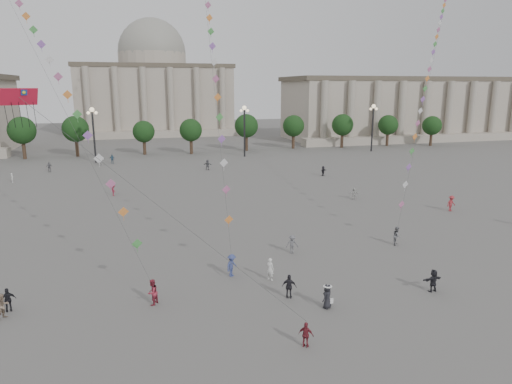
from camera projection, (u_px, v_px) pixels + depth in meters
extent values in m
plane|color=#595754|center=(284.00, 333.00, 27.34)|extent=(360.00, 360.00, 0.00)
cube|color=#AAA08F|center=(421.00, 109.00, 134.18)|extent=(80.00, 22.00, 16.00)
cube|color=brown|center=(424.00, 79.00, 132.24)|extent=(81.60, 22.44, 1.20)
cube|color=#AAA08F|center=(448.00, 138.00, 123.54)|extent=(84.00, 4.00, 2.00)
cube|color=#AAA08F|center=(155.00, 101.00, 147.22)|extent=(46.00, 30.00, 20.00)
cube|color=brown|center=(153.00, 67.00, 144.84)|extent=(46.92, 30.60, 1.20)
cube|color=#AAA08F|center=(159.00, 134.00, 133.27)|extent=(48.30, 4.00, 2.00)
cylinder|color=#AAA08F|center=(153.00, 61.00, 144.41)|extent=(21.00, 21.00, 5.00)
sphere|color=gray|center=(152.00, 53.00, 143.85)|extent=(21.00, 21.00, 21.00)
cylinder|color=#3A2B1D|center=(20.00, 151.00, 92.47)|extent=(0.70, 0.70, 3.52)
sphere|color=black|center=(18.00, 133.00, 91.64)|extent=(5.12, 5.12, 5.12)
cylinder|color=#3A2B1D|center=(83.00, 149.00, 95.57)|extent=(0.70, 0.70, 3.52)
sphere|color=black|center=(81.00, 131.00, 94.74)|extent=(5.12, 5.12, 5.12)
cylinder|color=#3A2B1D|center=(142.00, 147.00, 98.67)|extent=(0.70, 0.70, 3.52)
sphere|color=black|center=(141.00, 130.00, 97.84)|extent=(5.12, 5.12, 5.12)
cylinder|color=#3A2B1D|center=(197.00, 145.00, 101.77)|extent=(0.70, 0.70, 3.52)
sphere|color=black|center=(196.00, 129.00, 100.94)|extent=(5.12, 5.12, 5.12)
cylinder|color=#3A2B1D|center=(249.00, 143.00, 104.88)|extent=(0.70, 0.70, 3.52)
sphere|color=black|center=(249.00, 127.00, 104.05)|extent=(5.12, 5.12, 5.12)
cylinder|color=#3A2B1D|center=(298.00, 142.00, 107.98)|extent=(0.70, 0.70, 3.52)
sphere|color=black|center=(298.00, 126.00, 107.15)|extent=(5.12, 5.12, 5.12)
cylinder|color=#3A2B1D|center=(344.00, 140.00, 111.08)|extent=(0.70, 0.70, 3.52)
sphere|color=black|center=(345.00, 125.00, 110.25)|extent=(5.12, 5.12, 5.12)
cylinder|color=#3A2B1D|center=(388.00, 139.00, 114.18)|extent=(0.70, 0.70, 3.52)
sphere|color=black|center=(389.00, 124.00, 113.36)|extent=(5.12, 5.12, 5.12)
cylinder|color=#3A2B1D|center=(429.00, 137.00, 117.29)|extent=(0.70, 0.70, 3.52)
sphere|color=black|center=(430.00, 123.00, 116.46)|extent=(5.12, 5.12, 5.12)
cylinder|color=#262628|center=(94.00, 137.00, 88.10)|extent=(0.36, 0.36, 10.00)
sphere|color=#FFE5B2|center=(92.00, 110.00, 86.93)|extent=(0.90, 0.90, 0.90)
sphere|color=#FFE5B2|center=(88.00, 113.00, 86.88)|extent=(0.60, 0.60, 0.60)
sphere|color=#FFE5B2|center=(96.00, 113.00, 87.25)|extent=(0.60, 0.60, 0.60)
cylinder|color=#262628|center=(244.00, 133.00, 95.86)|extent=(0.36, 0.36, 10.00)
sphere|color=#FFE5B2|center=(244.00, 108.00, 94.69)|extent=(0.90, 0.90, 0.90)
sphere|color=#FFE5B2|center=(241.00, 111.00, 94.64)|extent=(0.60, 0.60, 0.60)
sphere|color=#FFE5B2|center=(248.00, 111.00, 95.00)|extent=(0.60, 0.60, 0.60)
cylinder|color=#262628|center=(372.00, 129.00, 103.61)|extent=(0.36, 0.36, 10.00)
sphere|color=#FFE5B2|center=(374.00, 106.00, 102.44)|extent=(0.90, 0.90, 0.90)
sphere|color=#FFE5B2|center=(371.00, 109.00, 102.40)|extent=(0.60, 0.60, 0.60)
sphere|color=#FFE5B2|center=(376.00, 109.00, 102.76)|extent=(0.60, 0.60, 0.60)
imported|color=#335673|center=(112.00, 159.00, 87.96)|extent=(1.09, 0.62, 1.75)
imported|color=#232228|center=(433.00, 281.00, 32.80)|extent=(1.59, 0.64, 1.67)
imported|color=silver|center=(100.00, 160.00, 86.09)|extent=(1.78, 1.15, 1.83)
imported|color=#5E5E62|center=(292.00, 244.00, 40.36)|extent=(1.21, 0.87, 1.69)
imported|color=silver|center=(354.00, 193.00, 59.99)|extent=(1.48, 0.70, 1.53)
imported|color=#A02B32|center=(451.00, 203.00, 54.12)|extent=(1.32, 0.91, 1.88)
imported|color=black|center=(323.00, 171.00, 75.71)|extent=(1.50, 1.29, 1.63)
imported|color=silver|center=(12.00, 178.00, 70.39)|extent=(0.39, 0.56, 1.48)
imported|color=#58585C|center=(208.00, 165.00, 81.16)|extent=(1.74, 1.20, 1.80)
imported|color=silver|center=(270.00, 269.00, 34.75)|extent=(0.74, 0.77, 1.77)
imported|color=slate|center=(49.00, 167.00, 79.12)|extent=(1.09, 0.68, 1.74)
imported|color=#9A2A3F|center=(113.00, 190.00, 61.83)|extent=(0.92, 1.14, 1.54)
imported|color=#88735E|center=(3.00, 306.00, 28.95)|extent=(1.02, 1.04, 1.69)
imported|color=maroon|center=(306.00, 335.00, 25.78)|extent=(0.93, 0.82, 1.51)
imported|color=black|center=(289.00, 286.00, 31.75)|extent=(1.10, 0.83, 1.74)
imported|color=black|center=(8.00, 300.00, 29.86)|extent=(1.03, 0.68, 1.63)
imported|color=#98293B|center=(152.00, 292.00, 30.79)|extent=(1.08, 1.11, 1.81)
imported|color=#38447E|center=(232.00, 265.00, 35.42)|extent=(1.31, 1.28, 1.80)
imported|color=slate|center=(397.00, 236.00, 42.56)|extent=(1.01, 1.06, 1.73)
imported|color=black|center=(327.00, 296.00, 30.32)|extent=(0.98, 0.91, 1.68)
cone|color=white|center=(328.00, 285.00, 30.15)|extent=(0.52, 0.52, 0.14)
cylinder|color=white|center=(328.00, 286.00, 30.16)|extent=(0.60, 0.60, 0.02)
cube|color=white|center=(332.00, 301.00, 30.31)|extent=(0.22, 0.10, 0.35)
cube|color=red|center=(18.00, 97.00, 27.53)|extent=(2.21, 1.43, 1.02)
cube|color=#1B9627|center=(11.00, 93.00, 27.34)|extent=(0.40, 0.33, 0.34)
cube|color=#1B3C95|center=(24.00, 92.00, 27.53)|extent=(0.40, 0.33, 0.34)
sphere|color=yellow|center=(11.00, 93.00, 27.31)|extent=(0.20, 0.20, 0.20)
sphere|color=yellow|center=(24.00, 92.00, 27.49)|extent=(0.20, 0.20, 0.20)
cylinder|color=#3F3F3F|center=(157.00, 205.00, 26.56)|extent=(0.02, 0.02, 21.67)
cylinder|color=#3F3F3F|center=(25.00, 31.00, 44.01)|extent=(0.02, 0.02, 59.51)
cube|color=#489D49|center=(137.00, 244.00, 31.52)|extent=(0.76, 0.25, 0.76)
cube|color=orange|center=(123.00, 212.00, 32.49)|extent=(0.76, 0.25, 0.76)
cube|color=#BC6394|center=(111.00, 184.00, 33.49)|extent=(0.76, 0.25, 0.76)
cube|color=silver|center=(99.00, 158.00, 34.51)|extent=(0.76, 0.25, 0.76)
cube|color=#935BB7|center=(88.00, 135.00, 35.55)|extent=(0.76, 0.25, 0.76)
cube|color=#489D49|center=(77.00, 114.00, 36.60)|extent=(0.76, 0.25, 0.76)
cube|color=orange|center=(67.00, 95.00, 37.65)|extent=(0.76, 0.25, 0.76)
cube|color=#BC6394|center=(58.00, 77.00, 38.71)|extent=(0.76, 0.25, 0.76)
cube|color=silver|center=(49.00, 60.00, 39.78)|extent=(0.76, 0.25, 0.76)
cube|color=#935BB7|center=(41.00, 44.00, 40.86)|extent=(0.76, 0.25, 0.76)
cube|color=#489D49|center=(33.00, 30.00, 41.94)|extent=(0.76, 0.25, 0.76)
cube|color=orange|center=(26.00, 16.00, 43.02)|extent=(0.76, 0.25, 0.76)
cube|color=#BC6394|center=(19.00, 3.00, 44.11)|extent=(0.76, 0.25, 0.76)
cube|color=orange|center=(229.00, 220.00, 36.30)|extent=(0.76, 0.25, 0.76)
cube|color=#BC6394|center=(226.00, 189.00, 37.43)|extent=(0.76, 0.25, 0.76)
cube|color=silver|center=(224.00, 163.00, 38.59)|extent=(0.76, 0.25, 0.76)
cube|color=#935BB7|center=(222.00, 139.00, 39.77)|extent=(0.76, 0.25, 0.76)
cube|color=#489D49|center=(220.00, 117.00, 40.98)|extent=(0.76, 0.25, 0.76)
cube|color=orange|center=(218.00, 97.00, 42.19)|extent=(0.76, 0.25, 0.76)
cube|color=#BC6394|center=(216.00, 79.00, 43.41)|extent=(0.76, 0.25, 0.76)
cube|color=silver|center=(214.00, 62.00, 44.64)|extent=(0.76, 0.25, 0.76)
cube|color=#935BB7|center=(212.00, 46.00, 45.88)|extent=(0.76, 0.25, 0.76)
cube|color=#489D49|center=(211.00, 31.00, 47.12)|extent=(0.76, 0.25, 0.76)
cube|color=orange|center=(209.00, 18.00, 48.37)|extent=(0.76, 0.25, 0.76)
cube|color=#BC6394|center=(208.00, 5.00, 49.62)|extent=(0.76, 0.25, 0.76)
cylinder|color=#3F3F3F|center=(432.00, 65.00, 60.27)|extent=(0.02, 0.02, 57.67)
cube|color=#BC6394|center=(402.00, 204.00, 43.62)|extent=(0.76, 0.25, 0.76)
cube|color=silver|center=(405.00, 185.00, 44.91)|extent=(0.76, 0.25, 0.76)
cube|color=#935BB7|center=(409.00, 167.00, 46.23)|extent=(0.76, 0.25, 0.76)
cube|color=#489D49|center=(412.00, 151.00, 47.56)|extent=(0.76, 0.25, 0.76)
cube|color=orange|center=(415.00, 137.00, 48.90)|extent=(0.76, 0.25, 0.76)
cube|color=#BC6394|center=(418.00, 123.00, 50.26)|extent=(0.76, 0.25, 0.76)
cube|color=silver|center=(420.00, 111.00, 51.62)|extent=(0.76, 0.25, 0.76)
cube|color=#935BB7|center=(423.00, 99.00, 52.98)|extent=(0.76, 0.25, 0.76)
cube|color=#489D49|center=(425.00, 89.00, 54.35)|extent=(0.76, 0.25, 0.76)
cube|color=orange|center=(427.00, 78.00, 55.73)|extent=(0.76, 0.25, 0.76)
cube|color=#BC6394|center=(429.00, 69.00, 57.11)|extent=(0.76, 0.25, 0.76)
cube|color=silver|center=(431.00, 60.00, 58.49)|extent=(0.76, 0.25, 0.76)
cube|color=#935BB7|center=(433.00, 52.00, 59.88)|extent=(0.76, 0.25, 0.76)
cube|color=#489D49|center=(435.00, 44.00, 61.27)|extent=(0.76, 0.25, 0.76)
cube|color=orange|center=(437.00, 37.00, 62.66)|extent=(0.76, 0.25, 0.76)
cube|color=#BC6394|center=(438.00, 30.00, 64.06)|extent=(0.76, 0.25, 0.76)
cube|color=silver|center=(440.00, 23.00, 65.46)|extent=(0.76, 0.25, 0.76)
cube|color=#935BB7|center=(441.00, 17.00, 66.86)|extent=(0.76, 0.25, 0.76)
cube|color=#489D49|center=(443.00, 11.00, 68.26)|extent=(0.76, 0.25, 0.76)
cube|color=orange|center=(444.00, 5.00, 69.66)|extent=(0.76, 0.25, 0.76)
cube|color=#BC6394|center=(445.00, 0.00, 71.07)|extent=(0.76, 0.25, 0.76)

